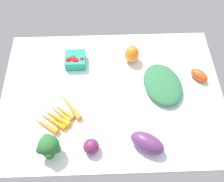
# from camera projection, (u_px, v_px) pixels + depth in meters

# --- Properties ---
(tablecloth) EXTENTS (1.04, 0.76, 0.02)m
(tablecloth) POSITION_uv_depth(u_px,v_px,m) (112.00, 94.00, 1.31)
(tablecloth) COLOR white
(tablecloth) RESTS_ON ground
(red_onion_center) EXTENTS (0.07, 0.07, 0.07)m
(red_onion_center) POSITION_uv_depth(u_px,v_px,m) (91.00, 147.00, 1.12)
(red_onion_center) COLOR #6E234F
(red_onion_center) RESTS_ON tablecloth
(carrot_bunch) EXTENTS (0.23, 0.23, 0.03)m
(carrot_bunch) POSITION_uv_depth(u_px,v_px,m) (57.00, 115.00, 1.22)
(carrot_bunch) COLOR orange
(carrot_bunch) RESTS_ON tablecloth
(bell_pepper_orange) EXTENTS (0.10, 0.10, 0.10)m
(bell_pepper_orange) POSITION_uv_depth(u_px,v_px,m) (132.00, 54.00, 1.37)
(bell_pepper_orange) COLOR orange
(bell_pepper_orange) RESTS_ON tablecloth
(roma_tomato) EXTENTS (0.10, 0.10, 0.05)m
(roma_tomato) POSITION_uv_depth(u_px,v_px,m) (199.00, 75.00, 1.33)
(roma_tomato) COLOR #D04A18
(roma_tomato) RESTS_ON tablecloth
(leafy_greens_clump) EXTENTS (0.22, 0.27, 0.05)m
(leafy_greens_clump) POSITION_uv_depth(u_px,v_px,m) (163.00, 84.00, 1.30)
(leafy_greens_clump) COLOR #2F6F44
(leafy_greens_clump) RESTS_ON tablecloth
(berry_basket) EXTENTS (0.10, 0.10, 0.07)m
(berry_basket) POSITION_uv_depth(u_px,v_px,m) (75.00, 60.00, 1.37)
(berry_basket) COLOR #239B79
(berry_basket) RESTS_ON tablecloth
(broccoli_head) EXTENTS (0.10, 0.11, 0.11)m
(broccoli_head) POSITION_uv_depth(u_px,v_px,m) (49.00, 146.00, 1.09)
(broccoli_head) COLOR #A9CA78
(broccoli_head) RESTS_ON tablecloth
(eggplant) EXTENTS (0.17, 0.14, 0.08)m
(eggplant) POSITION_uv_depth(u_px,v_px,m) (147.00, 143.00, 1.12)
(eggplant) COLOR #633169
(eggplant) RESTS_ON tablecloth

